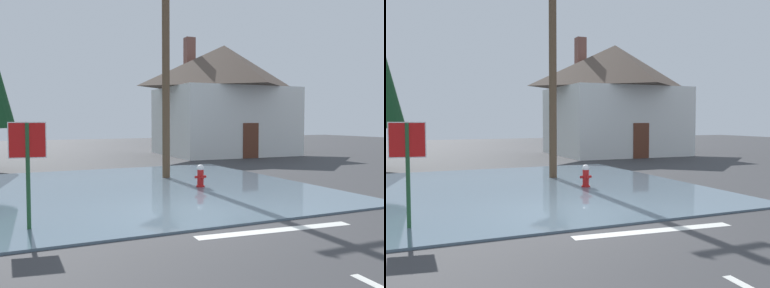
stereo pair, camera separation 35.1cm
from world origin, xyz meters
The scene contains 7 objects.
ground_plane centered at (0.00, 0.00, -0.05)m, with size 80.00×80.00×0.10m, color #38383A.
flood_puddle centered at (-0.49, 4.27, 0.03)m, with size 11.06×10.88×0.05m, color slate.
lane_stop_bar centered at (0.57, -1.74, 0.00)m, with size 3.38×0.30×0.01m, color silver.
stop_sign_near centered at (-3.85, 0.24, 1.52)m, with size 0.70×0.14×2.14m.
fire_hydrant centered at (1.50, 3.53, 0.37)m, with size 0.38×0.33×0.76m.
utility_pole centered at (1.32, 6.03, 4.34)m, with size 1.60×0.28×8.34m.
house centered at (8.86, 15.11, 3.56)m, with size 8.25×7.14×7.40m.
Camera 1 is at (-4.45, -8.53, 2.17)m, focal length 39.86 mm.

